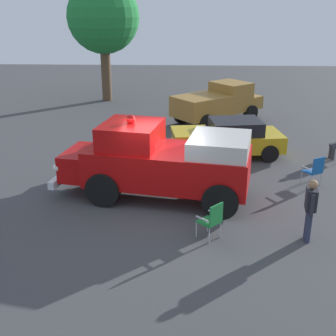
{
  "coord_description": "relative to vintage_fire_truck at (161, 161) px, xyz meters",
  "views": [
    {
      "loc": [
        -12.18,
        -0.68,
        5.81
      ],
      "look_at": [
        0.38,
        -0.16,
        0.99
      ],
      "focal_mm": 47.12,
      "sensor_mm": 36.0,
      "label": 1
    }
  ],
  "objects": [
    {
      "name": "vintage_fire_truck",
      "position": [
        0.0,
        0.0,
        0.0
      ],
      "size": [
        3.34,
        6.25,
        2.59
      ],
      "color": "black",
      "rests_on": "ground"
    },
    {
      "name": "classic_hot_rod",
      "position": [
        3.94,
        -2.35,
        -0.45
      ],
      "size": [
        2.45,
        4.58,
        1.46
      ],
      "color": "black",
      "rests_on": "ground"
    },
    {
      "name": "parked_pickup",
      "position": [
        9.21,
        -2.35,
        -0.21
      ],
      "size": [
        4.46,
        4.84,
        1.9
      ],
      "color": "black",
      "rests_on": "ground"
    },
    {
      "name": "lawn_chair_spare",
      "position": [
        -2.56,
        -1.47,
        -0.61
      ],
      "size": [
        0.69,
        0.69,
        1.02
      ],
      "color": "#B7BABF",
      "rests_on": "ground"
    },
    {
      "name": "spectator_standing",
      "position": [
        -2.52,
        -3.91,
        -0.23
      ],
      "size": [
        0.65,
        0.32,
        1.68
      ],
      "color": "#2D334C",
      "rests_on": "ground"
    },
    {
      "name": "lawn_chair_by_car",
      "position": [
        1.09,
        -5.03,
        -0.61
      ],
      "size": [
        0.68,
        0.67,
        1.02
      ],
      "color": "#B7BABF",
      "rests_on": "ground"
    },
    {
      "name": "ground_plane",
      "position": [
        -0.43,
        -0.07,
        -1.2
      ],
      "size": [
        60.0,
        60.0,
        0.0
      ],
      "primitive_type": "plane",
      "color": "#424244"
    },
    {
      "name": "oak_tree_left",
      "position": [
        14.05,
        4.09,
        3.62
      ],
      "size": [
        4.19,
        4.19,
        6.96
      ],
      "color": "brown",
      "rests_on": "ground"
    }
  ]
}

